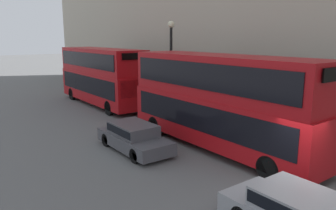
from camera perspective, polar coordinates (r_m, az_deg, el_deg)
ground_plane at (r=11.84m, az=21.94°, el=-15.34°), size 200.00×200.00×0.00m
bus_leading at (r=15.38m, az=9.07°, el=1.17°), size 2.59×10.63×4.43m
bus_second_in_queue at (r=25.87m, az=-11.53°, el=5.28°), size 2.59×10.16×4.37m
car_hatchback at (r=15.42m, az=-5.97°, el=-5.42°), size 1.76×4.25×1.29m
street_lamp at (r=21.65m, az=0.53°, el=8.18°), size 0.44×0.44×6.24m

